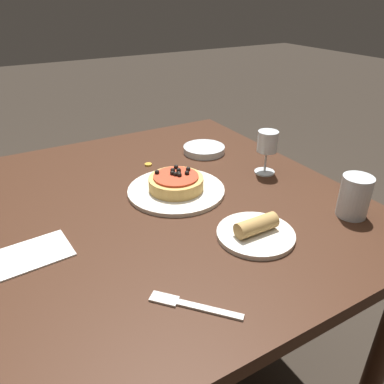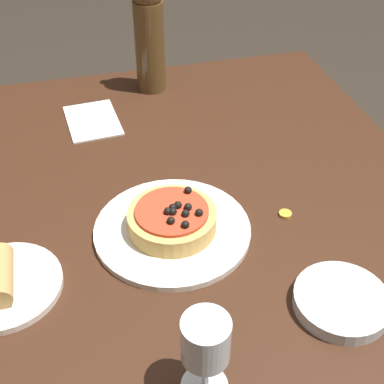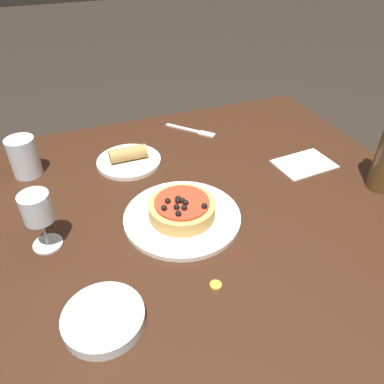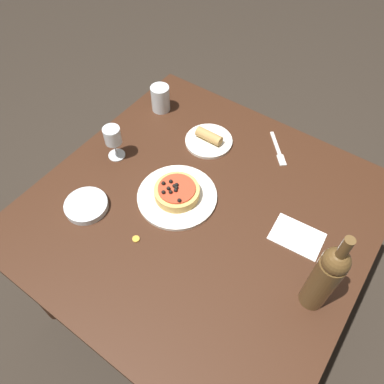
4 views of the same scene
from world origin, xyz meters
name	(u,v)px [view 2 (image 2 of 4)]	position (x,y,z in m)	size (l,w,h in m)	color
dining_table	(159,232)	(0.00, 0.00, 0.64)	(1.11, 1.10, 0.72)	#381E11
dinner_plate	(172,230)	(0.10, 0.01, 0.73)	(0.28, 0.28, 0.01)	white
pizza	(172,219)	(0.10, 0.01, 0.75)	(0.16, 0.16, 0.05)	tan
wine_glass	(206,344)	(0.40, -0.02, 0.82)	(0.06, 0.06, 0.14)	silver
wine_bottle	(149,33)	(-0.44, 0.08, 0.87)	(0.07, 0.07, 0.34)	brown
side_bowl	(341,301)	(0.32, 0.22, 0.73)	(0.15, 0.15, 0.02)	silver
side_plate	(3,283)	(0.16, -0.28, 0.74)	(0.19, 0.19, 0.05)	white
paper_napkin	(93,121)	(-0.32, -0.09, 0.72)	(0.17, 0.13, 0.00)	white
bottle_cap	(285,214)	(0.10, 0.22, 0.72)	(0.02, 0.02, 0.01)	gold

